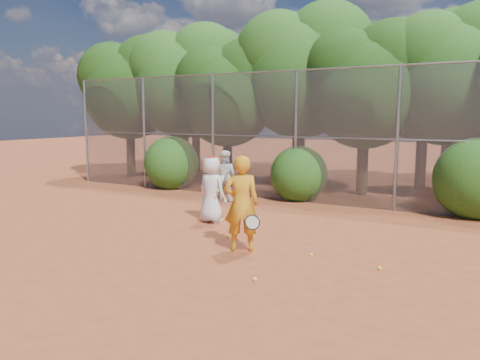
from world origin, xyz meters
The scene contains 21 objects.
ground centered at (0.00, 0.00, 0.00)m, with size 80.00×80.00×0.00m, color #933F21.
fence_back centered at (-0.12, 6.00, 2.05)m, with size 20.05×0.09×4.03m.
tree_0 centered at (-9.44, 8.04, 3.93)m, with size 4.38×3.81×6.00m.
tree_1 centered at (-6.94, 8.54, 4.16)m, with size 4.64×4.03×6.35m.
tree_2 centered at (-4.45, 7.83, 3.58)m, with size 3.99×3.47×5.47m.
tree_3 centered at (-1.94, 8.84, 4.40)m, with size 4.89×4.26×6.70m.
tree_4 centered at (0.55, 8.24, 3.76)m, with size 4.19×3.64×5.73m.
tree_5 centered at (3.06, 9.04, 4.05)m, with size 4.51×3.92×6.17m.
tree_9 centered at (-7.94, 10.84, 4.34)m, with size 4.83×4.20×6.62m.
tree_10 centered at (-2.93, 11.05, 4.63)m, with size 5.15×4.48×7.06m.
tree_11 centered at (2.06, 10.64, 4.16)m, with size 4.64×4.03×6.35m.
bush_0 centered at (-6.00, 6.30, 1.00)m, with size 2.00×2.00×2.00m, color #1D4A12.
bush_1 centered at (-1.00, 6.30, 0.90)m, with size 1.80×1.80×1.80m, color #1D4A12.
bush_2 centered at (4.00, 6.30, 1.10)m, with size 2.20×2.20×2.20m, color #1D4A12.
player_yellow centered at (0.12, 0.56, 0.95)m, with size 0.93×0.73×1.90m.
player_teen centered at (-1.73, 2.35, 0.83)m, with size 0.89×0.66×1.68m.
player_white centered at (-2.99, 5.05, 0.79)m, with size 0.90×0.80×1.58m.
ball_0 centered at (1.47, 0.86, 0.03)m, with size 0.07×0.07×0.07m, color #E0F02B.
ball_1 centered at (1.16, -0.86, 0.03)m, with size 0.07×0.07×0.07m, color #E0F02B.
ball_2 centered at (2.80, 0.69, 0.03)m, with size 0.07×0.07×0.07m, color #E0F02B.
ball_3 centered at (-0.59, 1.22, 0.03)m, with size 0.07×0.07×0.07m, color #E0F02B.
Camera 1 is at (4.50, -7.34, 2.69)m, focal length 35.00 mm.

